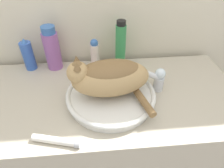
{
  "coord_description": "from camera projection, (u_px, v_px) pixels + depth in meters",
  "views": [
    {
      "loc": [
        -0.0,
        -0.37,
        1.43
      ],
      "look_at": [
        0.05,
        0.23,
        0.94
      ],
      "focal_mm": 32.0,
      "sensor_mm": 36.0,
      "label": 1
    }
  ],
  "objects": [
    {
      "name": "vanity_counter",
      "position": [
        102.0,
        149.0,
        1.14
      ],
      "size": [
        1.26,
        0.56,
        0.85
      ],
      "color": "#B2A893",
      "rests_on": "ground_plane"
    },
    {
      "name": "sink_basin",
      "position": [
        112.0,
        95.0,
        0.83
      ],
      "size": [
        0.37,
        0.37,
        0.05
      ],
      "color": "silver",
      "rests_on": "vanity_counter"
    },
    {
      "name": "cat",
      "position": [
        110.0,
        76.0,
        0.77
      ],
      "size": [
        0.32,
        0.25,
        0.17
      ],
      "rotation": [
        0.0,
        0.0,
        3.22
      ],
      "color": "tan",
      "rests_on": "sink_basin"
    },
    {
      "name": "faucet",
      "position": [
        157.0,
        78.0,
        0.86
      ],
      "size": [
        0.15,
        0.06,
        0.15
      ],
      "rotation": [
        0.0,
        0.0,
        -2.92
      ],
      "color": "silver",
      "rests_on": "vanity_counter"
    },
    {
      "name": "mouthwash_bottle",
      "position": [
        53.0,
        49.0,
        0.97
      ],
      "size": [
        0.08,
        0.08,
        0.22
      ],
      "color": "#93569E",
      "rests_on": "vanity_counter"
    },
    {
      "name": "deodorant_stick",
      "position": [
        96.0,
        53.0,
        1.01
      ],
      "size": [
        0.04,
        0.04,
        0.15
      ],
      "color": "silver",
      "rests_on": "vanity_counter"
    },
    {
      "name": "spray_bottle_trigger",
      "position": [
        29.0,
        55.0,
        0.98
      ],
      "size": [
        0.06,
        0.06,
        0.17
      ],
      "color": "#335BB7",
      "rests_on": "vanity_counter"
    },
    {
      "name": "shampoo_bottle_tall",
      "position": [
        121.0,
        44.0,
        0.99
      ],
      "size": [
        0.05,
        0.05,
        0.24
      ],
      "color": "#338C4C",
      "rests_on": "vanity_counter"
    },
    {
      "name": "cream_tube",
      "position": [
        58.0,
        140.0,
        0.68
      ],
      "size": [
        0.17,
        0.07,
        0.03
      ],
      "rotation": [
        0.0,
        0.0,
        -0.25
      ],
      "color": "silver",
      "rests_on": "vanity_counter"
    }
  ]
}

